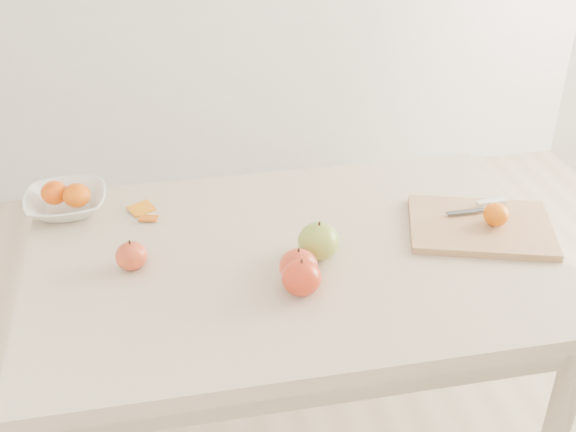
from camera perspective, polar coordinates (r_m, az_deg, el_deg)
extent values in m
cube|color=beige|center=(1.66, 0.34, -3.53)|extent=(1.20, 0.80, 0.04)
cylinder|color=#BCAA8E|center=(2.15, -15.96, -8.11)|extent=(0.06, 0.06, 0.71)
cylinder|color=#BCAA8E|center=(2.29, 11.97, -4.86)|extent=(0.06, 0.06, 0.71)
cube|color=tan|center=(1.79, 14.96, -0.81)|extent=(0.39, 0.33, 0.02)
ellipsoid|color=orange|center=(1.78, 16.12, 0.11)|extent=(0.06, 0.06, 0.05)
imported|color=white|center=(1.88, -17.12, 1.02)|extent=(0.20, 0.20, 0.05)
ellipsoid|color=#E75A08|center=(1.88, -17.98, 1.77)|extent=(0.07, 0.07, 0.06)
ellipsoid|color=#E85708|center=(1.85, -16.36, 1.58)|extent=(0.07, 0.07, 0.06)
cube|color=orange|center=(1.85, -11.49, 0.46)|extent=(0.07, 0.07, 0.01)
cube|color=#C3560D|center=(1.81, -10.95, -0.24)|extent=(0.05, 0.04, 0.01)
cube|color=white|center=(1.87, 15.76, 1.00)|extent=(0.08, 0.02, 0.01)
cube|color=#383A40|center=(1.81, 13.84, 0.34)|extent=(0.10, 0.02, 0.00)
ellipsoid|color=olive|center=(1.62, 2.45, -1.99)|extent=(0.09, 0.09, 0.08)
ellipsoid|color=#9F1B14|center=(1.51, 1.08, -4.90)|extent=(0.08, 0.08, 0.08)
ellipsoid|color=maroon|center=(1.62, -12.27, -3.10)|extent=(0.07, 0.07, 0.06)
ellipsoid|color=maroon|center=(1.54, 0.83, -3.99)|extent=(0.08, 0.08, 0.08)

